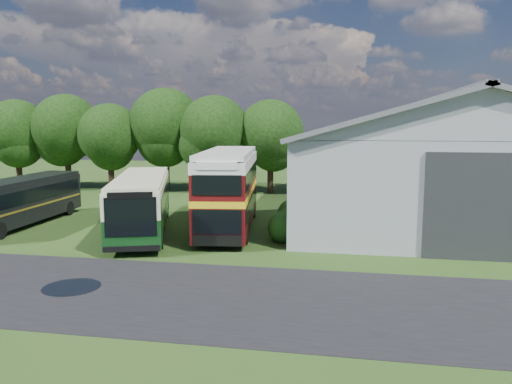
% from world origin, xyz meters
% --- Properties ---
extents(ground, '(120.00, 120.00, 0.00)m').
position_xyz_m(ground, '(0.00, 0.00, 0.00)').
color(ground, '#1E3B12').
rests_on(ground, ground).
extents(asphalt_road, '(60.00, 8.00, 0.02)m').
position_xyz_m(asphalt_road, '(3.00, -3.00, 0.00)').
color(asphalt_road, black).
rests_on(asphalt_road, ground).
extents(puddle, '(2.20, 2.20, 0.01)m').
position_xyz_m(puddle, '(-1.50, -3.00, 0.00)').
color(puddle, black).
rests_on(puddle, ground).
extents(storage_shed, '(18.80, 24.80, 8.15)m').
position_xyz_m(storage_shed, '(15.00, 15.98, 4.17)').
color(storage_shed, gray).
rests_on(storage_shed, ground).
extents(tree_far_left, '(6.12, 6.12, 8.64)m').
position_xyz_m(tree_far_left, '(-23.00, 24.00, 5.56)').
color(tree_far_left, black).
rests_on(tree_far_left, ground).
extents(tree_left_a, '(6.46, 6.46, 9.12)m').
position_xyz_m(tree_left_a, '(-18.00, 24.50, 5.87)').
color(tree_left_a, black).
rests_on(tree_left_a, ground).
extents(tree_left_b, '(5.78, 5.78, 8.16)m').
position_xyz_m(tree_left_b, '(-13.00, 23.50, 5.25)').
color(tree_left_b, black).
rests_on(tree_left_b, ground).
extents(tree_mid, '(6.80, 6.80, 9.60)m').
position_xyz_m(tree_mid, '(-8.00, 24.80, 6.18)').
color(tree_mid, black).
rests_on(tree_mid, ground).
extents(tree_right_a, '(6.26, 6.26, 8.83)m').
position_xyz_m(tree_right_a, '(-3.00, 23.80, 5.69)').
color(tree_right_a, black).
rests_on(tree_right_a, ground).
extents(tree_right_b, '(5.98, 5.98, 8.45)m').
position_xyz_m(tree_right_b, '(2.00, 24.60, 5.44)').
color(tree_right_b, black).
rests_on(tree_right_b, ground).
extents(shrub_front, '(1.70, 1.70, 1.70)m').
position_xyz_m(shrub_front, '(5.60, 6.00, 0.00)').
color(shrub_front, '#194714').
rests_on(shrub_front, ground).
extents(shrub_mid, '(1.60, 1.60, 1.60)m').
position_xyz_m(shrub_mid, '(5.60, 8.00, 0.00)').
color(shrub_mid, '#194714').
rests_on(shrub_mid, ground).
extents(shrub_back, '(1.80, 1.80, 1.80)m').
position_xyz_m(shrub_back, '(5.60, 10.00, 0.00)').
color(shrub_back, '#194714').
rests_on(shrub_back, ground).
extents(bus_green_single, '(6.41, 12.21, 3.29)m').
position_xyz_m(bus_green_single, '(-2.83, 6.94, 1.75)').
color(bus_green_single, black).
rests_on(bus_green_single, ground).
extents(bus_maroon_double, '(4.24, 11.29, 4.73)m').
position_xyz_m(bus_maroon_double, '(1.97, 8.56, 2.36)').
color(bus_maroon_double, black).
rests_on(bus_maroon_double, ground).
extents(bus_dark_single, '(2.92, 10.71, 2.93)m').
position_xyz_m(bus_dark_single, '(-10.96, 7.37, 1.56)').
color(bus_dark_single, black).
rests_on(bus_dark_single, ground).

